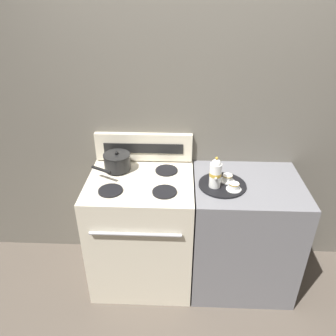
# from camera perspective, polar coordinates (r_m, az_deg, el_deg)

# --- Properties ---
(ground_plane) EXTENTS (6.00, 6.00, 0.00)m
(ground_plane) POSITION_cam_1_polar(r_m,az_deg,el_deg) (2.93, 3.90, -17.95)
(ground_plane) COLOR brown
(wall_back) EXTENTS (6.00, 0.05, 2.20)m
(wall_back) POSITION_cam_1_polar(r_m,az_deg,el_deg) (2.55, 4.59, 5.05)
(wall_back) COLOR #666056
(wall_back) RESTS_ON ground
(stove) EXTENTS (0.76, 0.67, 0.94)m
(stove) POSITION_cam_1_polar(r_m,az_deg,el_deg) (2.62, -4.47, -10.82)
(stove) COLOR beige
(stove) RESTS_ON ground
(control_panel) EXTENTS (0.75, 0.05, 0.22)m
(control_panel) POSITION_cam_1_polar(r_m,az_deg,el_deg) (2.54, -4.25, 3.67)
(control_panel) COLOR beige
(control_panel) RESTS_ON stove
(side_counter) EXTENTS (0.77, 0.64, 0.92)m
(side_counter) POSITION_cam_1_polar(r_m,az_deg,el_deg) (2.65, 12.80, -11.06)
(side_counter) COLOR slate
(side_counter) RESTS_ON ground
(saucepan) EXTENTS (0.26, 0.31, 0.15)m
(saucepan) POSITION_cam_1_polar(r_m,az_deg,el_deg) (2.46, -8.88, 1.10)
(saucepan) COLOR black
(saucepan) RESTS_ON stove
(serving_tray) EXTENTS (0.33, 0.33, 0.01)m
(serving_tray) POSITION_cam_1_polar(r_m,az_deg,el_deg) (2.31, 9.44, -2.92)
(serving_tray) COLOR black
(serving_tray) RESTS_ON side_counter
(teapot) EXTENTS (0.08, 0.13, 0.23)m
(teapot) POSITION_cam_1_polar(r_m,az_deg,el_deg) (2.22, 8.28, -0.85)
(teapot) COLOR white
(teapot) RESTS_ON serving_tray
(teacup_left) EXTENTS (0.10, 0.10, 0.05)m
(teacup_left) POSITION_cam_1_polar(r_m,az_deg,el_deg) (2.33, 10.30, -1.76)
(teacup_left) COLOR white
(teacup_left) RESTS_ON serving_tray
(teacup_right) EXTENTS (0.10, 0.10, 0.05)m
(teacup_right) POSITION_cam_1_polar(r_m,az_deg,el_deg) (2.25, 11.42, -3.17)
(teacup_right) COLOR white
(teacup_right) RESTS_ON serving_tray
(creamer_jug) EXTENTS (0.06, 0.06, 0.07)m
(creamer_jug) POSITION_cam_1_polar(r_m,az_deg,el_deg) (2.37, 8.42, -0.63)
(creamer_jug) COLOR white
(creamer_jug) RESTS_ON serving_tray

